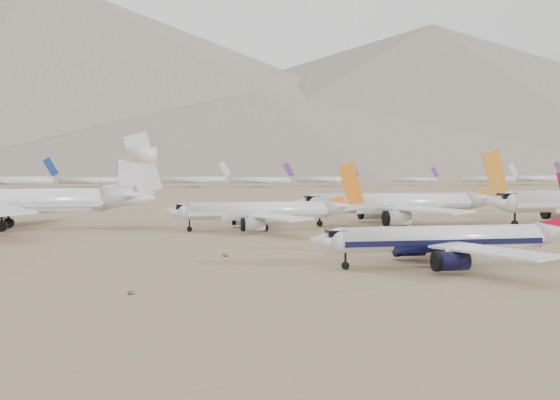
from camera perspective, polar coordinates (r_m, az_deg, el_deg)
The scene contains 8 objects.
ground at distance 103.40m, azimuth 13.54°, elevation -5.12°, with size 7000.00×7000.00×0.00m, color #7D6449.
main_airliner at distance 101.30m, azimuth 13.92°, elevation -3.10°, with size 39.63×38.71×13.99m.
row2_gold_tail at distance 166.41m, azimuth 9.87°, elevation -0.30°, with size 50.32×49.21×17.92m.
row2_orange_tail at distance 151.13m, azimuth -1.23°, elevation -0.92°, with size 41.25×40.35×14.71m.
row2_white_trijet at distance 162.82m, azimuth -20.91°, elevation -0.08°, with size 61.08×59.69×21.64m.
distant_storage_row at distance 426.39m, azimuth -8.89°, elevation 1.61°, with size 503.79×53.48×15.62m.
mountain_range at distance 1753.70m, azimuth -7.16°, elevation 8.73°, with size 7354.00×3024.00×470.00m.
foothills at distance 1323.00m, azimuth 14.74°, elevation 5.18°, with size 4637.50×1395.00×155.00m.
Camera 1 is at (-42.34, -93.22, 14.45)m, focal length 45.00 mm.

